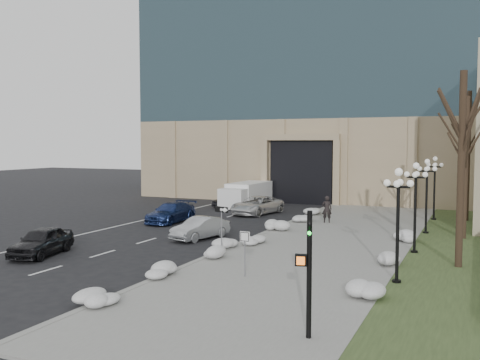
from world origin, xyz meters
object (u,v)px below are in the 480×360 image
object	(u,v)px
pedestrian	(327,209)
car_c	(171,213)
lamppost_b	(415,195)
lamppost_c	(427,186)
box_truck	(246,195)
car_a	(42,241)
car_e	(230,200)
car_d	(257,205)
keep_sign	(245,244)
traffic_signal	(308,277)
lamppost_d	(435,179)
car_b	(200,228)
one_way_sign	(223,215)
lamppost_a	(398,210)

from	to	relation	value
pedestrian	car_c	bearing A→B (deg)	3.54
lamppost_b	lamppost_c	size ratio (longest dim) A/B	1.00
pedestrian	box_truck	distance (m)	11.89
car_a	lamppost_c	size ratio (longest dim) A/B	0.89
car_c	car_e	bearing A→B (deg)	89.55
car_d	keep_sign	distance (m)	20.67
traffic_signal	lamppost_d	bearing A→B (deg)	72.96
keep_sign	lamppost_d	distance (m)	22.12
pedestrian	lamppost_d	size ratio (longest dim) A/B	0.40
car_e	box_truck	distance (m)	1.56
car_a	pedestrian	world-z (taller)	pedestrian
car_e	keep_sign	xyz separation A→B (m)	(11.40, -22.81, 0.84)
pedestrian	box_truck	size ratio (longest dim) A/B	0.28
car_b	car_e	distance (m)	16.11
keep_sign	box_truck	bearing A→B (deg)	114.12
car_a	car_e	size ratio (longest dim) A/B	1.10
one_way_sign	lamppost_d	size ratio (longest dim) A/B	0.53
car_e	box_truck	bearing A→B (deg)	51.45
car_c	box_truck	distance (m)	11.12
car_e	lamppost_b	bearing A→B (deg)	-27.08
car_b	keep_sign	size ratio (longest dim) A/B	1.97
car_d	pedestrian	bearing A→B (deg)	-12.35
car_e	car_c	bearing A→B (deg)	-77.13
traffic_signal	lamppost_b	xyz separation A→B (m)	(1.49, 13.99, 1.17)
car_b	lamppost_b	xyz separation A→B (m)	(12.20, 0.67, 2.41)
car_e	car_b	bearing A→B (deg)	-58.32
one_way_sign	traffic_signal	xyz separation A→B (m)	(7.38, -9.64, -0.18)
lamppost_d	keep_sign	bearing A→B (deg)	-105.73
lamppost_b	lamppost_a	bearing A→B (deg)	-90.00
box_truck	one_way_sign	size ratio (longest dim) A/B	2.71
pedestrian	traffic_signal	distance (m)	22.86
one_way_sign	keep_sign	size ratio (longest dim) A/B	1.23
car_b	keep_sign	bearing A→B (deg)	-36.16
traffic_signal	lamppost_d	world-z (taller)	lamppost_d
car_e	pedestrian	size ratio (longest dim) A/B	2.04
keep_sign	car_a	bearing A→B (deg)	-179.99
traffic_signal	lamppost_c	xyz separation A→B (m)	(1.49, 20.49, 1.17)
traffic_signal	lamppost_d	xyz separation A→B (m)	(1.49, 26.99, 1.17)
car_e	keep_sign	world-z (taller)	keep_sign
car_c	box_truck	size ratio (longest dim) A/B	0.72
car_a	one_way_sign	bearing A→B (deg)	10.41
lamppost_c	lamppost_d	size ratio (longest dim) A/B	1.00
keep_sign	car_c	bearing A→B (deg)	132.75
one_way_sign	car_d	bearing A→B (deg)	124.45
car_e	lamppost_c	size ratio (longest dim) A/B	0.81
pedestrian	lamppost_a	size ratio (longest dim) A/B	0.40
car_c	pedestrian	distance (m)	11.22
car_e	lamppost_c	world-z (taller)	lamppost_c
one_way_sign	lamppost_c	xyz separation A→B (m)	(8.87, 10.85, 0.99)
keep_sign	lamppost_c	xyz separation A→B (m)	(5.98, 14.74, 1.57)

